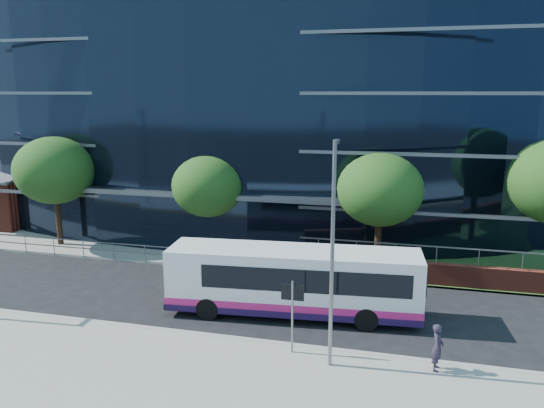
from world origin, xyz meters
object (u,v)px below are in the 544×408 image
(tree_far_b, at_px, (208,186))
(street_sign, at_px, (292,301))
(tree_far_a, at_px, (55,170))
(tree_far_c, at_px, (380,190))
(streetlight_east, at_px, (332,249))
(city_bus, at_px, (295,281))
(pedestrian, at_px, (437,347))

(tree_far_b, bearing_deg, street_sign, -55.92)
(tree_far_a, height_order, tree_far_c, tree_far_a)
(street_sign, bearing_deg, streetlight_east, -21.36)
(tree_far_b, bearing_deg, streetlight_east, -52.37)
(tree_far_a, bearing_deg, streetlight_east, -30.46)
(streetlight_east, relative_size, city_bus, 0.72)
(street_sign, bearing_deg, tree_far_c, 76.71)
(tree_far_c, height_order, city_bus, tree_far_c)
(tree_far_b, bearing_deg, city_bus, -47.30)
(street_sign, xyz_separation_m, pedestrian, (5.16, -0.02, -1.15))
(tree_far_a, bearing_deg, city_bus, -22.34)
(street_sign, distance_m, tree_far_b, 13.54)
(tree_far_a, distance_m, city_bus, 18.51)
(street_sign, relative_size, city_bus, 0.25)
(tree_far_c, bearing_deg, street_sign, -103.29)
(tree_far_c, height_order, pedestrian, tree_far_c)
(street_sign, distance_m, pedestrian, 5.28)
(pedestrian, bearing_deg, street_sign, 96.16)
(tree_far_a, relative_size, city_bus, 0.62)
(street_sign, height_order, city_bus, city_bus)
(street_sign, relative_size, tree_far_c, 0.43)
(street_sign, xyz_separation_m, city_bus, (-0.65, 3.66, -0.57))
(street_sign, bearing_deg, pedestrian, -0.26)
(tree_far_c, bearing_deg, pedestrian, -75.94)
(tree_far_a, distance_m, streetlight_east, 22.05)
(street_sign, bearing_deg, tree_far_a, 148.83)
(tree_far_c, bearing_deg, tree_far_b, 177.14)
(tree_far_a, bearing_deg, tree_far_c, 0.00)
(tree_far_b, distance_m, pedestrian, 17.15)
(street_sign, height_order, tree_far_a, tree_far_a)
(streetlight_east, xyz_separation_m, city_bus, (-2.15, 4.25, -2.86))
(tree_far_a, xyz_separation_m, streetlight_east, (19.00, -11.17, -0.42))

